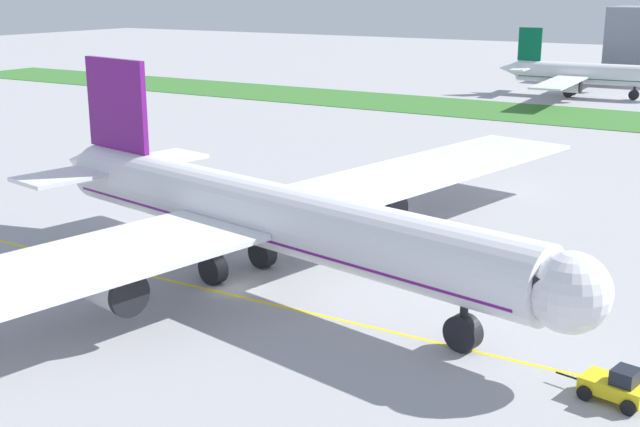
% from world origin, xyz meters
% --- Properties ---
extents(ground_plane, '(600.00, 600.00, 0.00)m').
position_xyz_m(ground_plane, '(0.00, 0.00, 0.00)').
color(ground_plane, '#9E9EA3').
rests_on(ground_plane, ground).
extents(apron_taxi_line, '(280.00, 0.36, 0.01)m').
position_xyz_m(apron_taxi_line, '(0.00, -1.23, 0.00)').
color(apron_taxi_line, yellow).
rests_on(apron_taxi_line, ground).
extents(grass_median_strip, '(320.00, 24.00, 0.10)m').
position_xyz_m(grass_median_strip, '(0.00, 103.99, 0.05)').
color(grass_median_strip, '#38722D').
rests_on(grass_median_strip, ground).
extents(airliner_foreground, '(56.29, 91.44, 16.91)m').
position_xyz_m(airliner_foreground, '(1.28, 2.25, 5.74)').
color(airliner_foreground, white).
rests_on(airliner_foreground, ground).
extents(pushback_tug, '(5.63, 3.05, 2.18)m').
position_xyz_m(pushback_tug, '(30.22, -3.47, 0.99)').
color(pushback_tug, yellow).
rests_on(pushback_tug, ground).
extents(parked_airliner_far_left, '(36.00, 55.39, 14.33)m').
position_xyz_m(parked_airliner_far_left, '(-7.33, 133.24, 4.85)').
color(parked_airliner_far_left, white).
rests_on(parked_airliner_far_left, ground).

